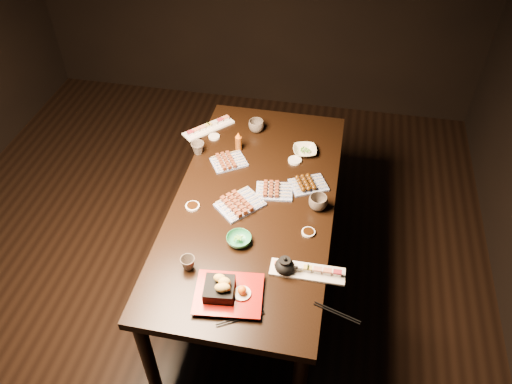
% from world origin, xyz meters
% --- Properties ---
extents(ground, '(5.00, 5.00, 0.00)m').
position_xyz_m(ground, '(0.00, 0.00, 0.00)').
color(ground, black).
rests_on(ground, ground).
extents(dining_table, '(1.37, 1.98, 0.75)m').
position_xyz_m(dining_table, '(0.43, 0.33, 0.38)').
color(dining_table, black).
rests_on(dining_table, ground).
extents(sushi_platter_near, '(0.37, 0.11, 0.05)m').
position_xyz_m(sushi_platter_near, '(0.78, -0.11, 0.77)').
color(sushi_platter_near, white).
rests_on(sushi_platter_near, dining_table).
extents(sushi_platter_far, '(0.31, 0.33, 0.04)m').
position_xyz_m(sushi_platter_far, '(-0.01, 0.94, 0.77)').
color(sushi_platter_far, white).
rests_on(sushi_platter_far, dining_table).
extents(yakitori_plate_center, '(0.30, 0.30, 0.06)m').
position_xyz_m(yakitori_plate_center, '(0.36, 0.27, 0.78)').
color(yakitori_plate_center, '#828EB6').
rests_on(yakitori_plate_center, dining_table).
extents(yakitori_plate_right, '(0.23, 0.18, 0.05)m').
position_xyz_m(yakitori_plate_right, '(0.53, 0.42, 0.78)').
color(yakitori_plate_right, '#828EB6').
rests_on(yakitori_plate_right, dining_table).
extents(yakitori_plate_left, '(0.25, 0.24, 0.05)m').
position_xyz_m(yakitori_plate_left, '(0.21, 0.62, 0.78)').
color(yakitori_plate_left, '#828EB6').
rests_on(yakitori_plate_left, dining_table).
extents(tsukune_plate, '(0.25, 0.23, 0.05)m').
position_xyz_m(tsukune_plate, '(0.71, 0.51, 0.78)').
color(tsukune_plate, '#828EB6').
rests_on(tsukune_plate, dining_table).
extents(edamame_bowl_green, '(0.13, 0.13, 0.04)m').
position_xyz_m(edamame_bowl_green, '(0.41, 0.01, 0.77)').
color(edamame_bowl_green, '#2C8754').
rests_on(edamame_bowl_green, dining_table).
extents(edamame_bowl_cream, '(0.18, 0.18, 0.04)m').
position_xyz_m(edamame_bowl_cream, '(0.65, 0.81, 0.77)').
color(edamame_bowl_cream, '#F3EDC7').
rests_on(edamame_bowl_cream, dining_table).
extents(tempura_tray, '(0.35, 0.29, 0.12)m').
position_xyz_m(tempura_tray, '(0.43, -0.33, 0.81)').
color(tempura_tray, black).
rests_on(tempura_tray, dining_table).
extents(teacup_near_left, '(0.07, 0.07, 0.07)m').
position_xyz_m(teacup_near_left, '(0.20, -0.20, 0.78)').
color(teacup_near_left, '#4F453D').
rests_on(teacup_near_left, dining_table).
extents(teacup_mid_right, '(0.15, 0.15, 0.08)m').
position_xyz_m(teacup_mid_right, '(0.78, 0.34, 0.79)').
color(teacup_mid_right, '#4F453D').
rests_on(teacup_mid_right, dining_table).
extents(teacup_far_left, '(0.11, 0.11, 0.08)m').
position_xyz_m(teacup_far_left, '(-0.00, 0.68, 0.79)').
color(teacup_far_left, '#4F453D').
rests_on(teacup_far_left, dining_table).
extents(teacup_far_right, '(0.11, 0.11, 0.08)m').
position_xyz_m(teacup_far_right, '(0.31, 0.98, 0.79)').
color(teacup_far_right, '#4F453D').
rests_on(teacup_far_right, dining_table).
extents(teapot, '(0.13, 0.13, 0.10)m').
position_xyz_m(teapot, '(0.67, -0.13, 0.80)').
color(teapot, black).
rests_on(teapot, dining_table).
extents(condiment_bottle, '(0.06, 0.06, 0.13)m').
position_xyz_m(condiment_bottle, '(0.24, 0.76, 0.82)').
color(condiment_bottle, '#6D340E').
rests_on(condiment_bottle, dining_table).
extents(sauce_dish_west, '(0.09, 0.09, 0.01)m').
position_xyz_m(sauce_dish_west, '(0.10, 0.21, 0.76)').
color(sauce_dish_west, white).
rests_on(sauce_dish_west, dining_table).
extents(sauce_dish_east, '(0.09, 0.09, 0.01)m').
position_xyz_m(sauce_dish_east, '(0.60, 0.72, 0.76)').
color(sauce_dish_east, white).
rests_on(sauce_dish_east, dining_table).
extents(sauce_dish_se, '(0.10, 0.10, 0.01)m').
position_xyz_m(sauce_dish_se, '(0.76, 0.15, 0.76)').
color(sauce_dish_se, white).
rests_on(sauce_dish_se, dining_table).
extents(sauce_dish_nw, '(0.09, 0.09, 0.01)m').
position_xyz_m(sauce_dish_nw, '(0.05, 0.86, 0.76)').
color(sauce_dish_nw, white).
rests_on(sauce_dish_nw, dining_table).
extents(chopsticks_near, '(0.21, 0.13, 0.01)m').
position_xyz_m(chopsticks_near, '(0.52, -0.44, 0.75)').
color(chopsticks_near, black).
rests_on(chopsticks_near, dining_table).
extents(chopsticks_se, '(0.22, 0.09, 0.01)m').
position_xyz_m(chopsticks_se, '(0.94, -0.32, 0.75)').
color(chopsticks_se, black).
rests_on(chopsticks_se, dining_table).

